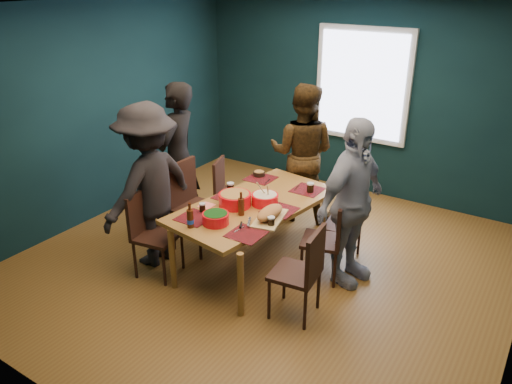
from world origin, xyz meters
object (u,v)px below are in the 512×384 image
Objects in this scene: chair_right_far at (350,221)px; chair_right_near at (304,267)px; person_far_left at (178,158)px; cutting_board at (270,214)px; dining_table at (254,209)px; chair_left_near at (149,227)px; bowl_salad at (235,199)px; chair_left_mid at (190,199)px; person_back at (302,153)px; person_right at (351,204)px; person_near_left at (149,186)px; chair_right_mid at (330,235)px; bowl_herbs at (216,218)px; chair_left_far at (226,187)px; bowl_dumpling at (265,199)px.

chair_right_far is 1.17m from chair_right_near.
person_far_left reaches higher than cutting_board.
chair_left_near is (-0.81, -0.77, -0.11)m from dining_table.
bowl_salad is at bearing -150.52° from chair_right_far.
person_back is (0.71, 1.37, 0.28)m from chair_left_mid.
chair_left_mid is 1.87m from person_right.
person_back is (1.13, 1.05, -0.04)m from person_far_left.
chair_right_mid is at bearing 115.41° from person_near_left.
chair_left_near is 0.50× the size of person_far_left.
bowl_herbs is at bearing -150.50° from cutting_board.
chair_right_far is (1.69, -0.02, 0.00)m from chair_left_far.
chair_right_near is 1.90m from person_near_left.
chair_left_far is 1.39m from chair_left_near.
cutting_board is (-0.49, -0.39, 0.26)m from chair_right_mid.
chair_left_near is 3.25× the size of bowl_dumpling.
chair_right_mid is 1.43× the size of cutting_board.
person_near_left reaches higher than chair_right_near.
person_back reaches higher than dining_table.
chair_right_mid is 0.78m from bowl_dumpling.
bowl_herbs is (-0.17, -0.63, -0.00)m from bowl_dumpling.
bowl_salad is 1.20× the size of bowl_dumpling.
chair_left_near is 2.18m from person_back.
bowl_herbs is at bearing -135.53° from chair_right_far.
chair_left_far is 3.18× the size of bowl_herbs.
chair_left_far is 2.11m from chair_right_near.
person_near_left is (-1.87, -0.01, 0.36)m from chair_right_near.
person_back is 0.98× the size of person_near_left.
bowl_dumpling is (0.22, -1.24, -0.10)m from person_back.
bowl_dumpling reaches higher than cutting_board.
chair_left_mid is 3.01× the size of bowl_salad.
person_right is (1.82, 0.33, 0.28)m from chair_left_mid.
chair_right_far is 2.45× the size of bowl_salad.
chair_left_mid is at bearing 171.39° from chair_right_mid.
person_right is (1.11, -1.04, -0.01)m from person_back.
person_back is 1.52m from person_right.
person_far_left is at bearing 178.19° from dining_table.
chair_left_near is at bearing -137.85° from bowl_salad.
chair_left_far is (-0.84, 0.63, -0.16)m from dining_table.
chair_left_far is at bearing 27.27° from person_back.
person_right is at bearing 12.68° from bowl_dumpling.
person_near_left reaches higher than chair_right_far.
chair_right_near is at bearing -100.83° from chair_right_mid.
person_far_left is 1.66m from cutting_board.
bowl_salad is at bearing 32.65° from chair_left_near.
bowl_herbs is at bearing -104.90° from bowl_dumpling.
chair_left_far is at bearing 120.38° from person_far_left.
bowl_herbs is at bearing -79.89° from bowl_salad.
chair_right_mid is at bearing -101.54° from chair_right_far.
person_far_left is at bearing 160.90° from chair_right_mid.
bowl_dumpling is (-0.72, -0.12, 0.27)m from chair_right_mid.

